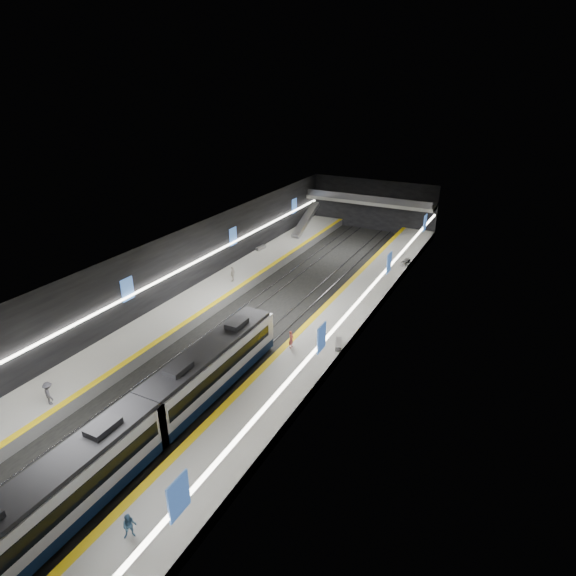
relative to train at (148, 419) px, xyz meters
The scene contains 25 objects.
ground 19.63m from the train, 97.36° to the left, with size 70.00×70.00×0.00m, color black.
ceiling 20.35m from the train, 97.36° to the left, with size 20.00×70.00×0.04m, color beige.
wall_left 23.10m from the train, 122.87° to the left, with size 0.04×70.00×8.00m, color black.
wall_right 20.82m from the train, 68.81° to the left, with size 0.04×70.00×8.00m, color black.
wall_back 54.43m from the train, 92.63° to the left, with size 20.00×0.04×8.00m, color black.
platform_left 21.84m from the train, 117.34° to the left, with size 5.00×70.00×1.00m, color slate.
tile_surface_left 21.81m from the train, 117.34° to the left, with size 5.00×70.00×0.02m, color #ACACA7.
tactile_strip_left 20.89m from the train, 111.96° to the left, with size 0.60×70.00×0.02m, color yellow.
platform_right 20.05m from the train, 75.51° to the left, with size 5.00×70.00×1.00m, color slate.
tile_surface_right 20.01m from the train, 75.51° to the left, with size 5.00×70.00×0.02m, color #ACACA7.
tactile_strip_right 19.58m from the train, 81.76° to the left, with size 0.60×70.00×0.02m, color yellow.
rails 19.62m from the train, 97.36° to the left, with size 6.52×70.00×0.12m.
train is the anchor object (origin of this frame).
ad_posters 20.63m from the train, 97.01° to the left, with size 19.94×53.50×2.20m.
cove_light_left 22.98m from the train, 122.45° to the left, with size 0.25×68.60×0.12m, color white.
cove_light_right 20.74m from the train, 69.32° to the left, with size 0.25×68.60×0.12m, color white.
mezzanine_bridge 52.41m from the train, 92.74° to the left, with size 20.00×3.00×1.50m.
escalator 46.44m from the train, 102.44° to the left, with size 1.20×8.00×0.60m, color #99999E.
bench_left_far 37.32m from the train, 108.77° to the left, with size 0.49×1.77×0.43m, color #99999E.
bench_right_near 17.73m from the train, 66.70° to the left, with size 0.52×1.87×0.46m, color #99999E.
bench_right_far 39.56m from the train, 79.81° to the left, with size 0.52×1.88×0.46m, color #99999E.
passenger_right_a 14.62m from the train, 76.65° to the left, with size 0.58×0.38×1.59m, color #CD554C.
passenger_right_b 7.90m from the train, 54.66° to the right, with size 0.74×0.58×1.52m, color teal.
passenger_left_a 26.00m from the train, 111.00° to the left, with size 1.07×0.44×1.82m, color #B8B1A8.
passenger_left_b 8.62m from the train, behind, with size 1.18×0.68×1.83m, color #46454D.
Camera 1 is at (22.31, -37.62, 22.95)m, focal length 30.00 mm.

